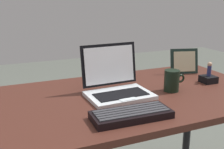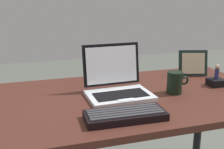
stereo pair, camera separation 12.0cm
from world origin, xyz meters
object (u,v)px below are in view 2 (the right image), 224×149
Objects in this scene: figurine_stand at (216,82)px; coffee_mug at (175,83)px; photo_frame at (193,63)px; laptop_front at (117,85)px; figurine at (217,71)px; external_keyboard at (125,115)px.

coffee_mug is (-0.25, -0.03, 0.03)m from figurine_stand.
photo_frame is 2.27× the size of figurine_stand.
laptop_front reaches higher than figurine.
external_keyboard is 0.69m from photo_frame.
figurine_stand is 0.67× the size of coffee_mug.
figurine is at bearing -2.07° from laptop_front.
photo_frame is at bearing 19.02° from laptop_front.
coffee_mug is at bearing -172.10° from figurine_stand.
coffee_mug is (0.31, 0.20, 0.04)m from external_keyboard.
figurine reaches higher than figurine_stand.
photo_frame is at bearing 93.76° from figurine.
figurine is at bearing 7.90° from coffee_mug.
laptop_front reaches higher than external_keyboard.
photo_frame is 0.19m from figurine.
photo_frame is (0.50, 0.17, 0.03)m from laptop_front.
photo_frame is at bearing 93.76° from figurine_stand.
photo_frame is (0.55, 0.42, 0.06)m from external_keyboard.
external_keyboard is at bearing -157.68° from figurine_stand.
figurine_stand is (0.01, -0.19, -0.05)m from photo_frame.
figurine_stand is 0.97× the size of figurine.
laptop_front reaches higher than coffee_mug.
external_keyboard is at bearing -147.84° from coffee_mug.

